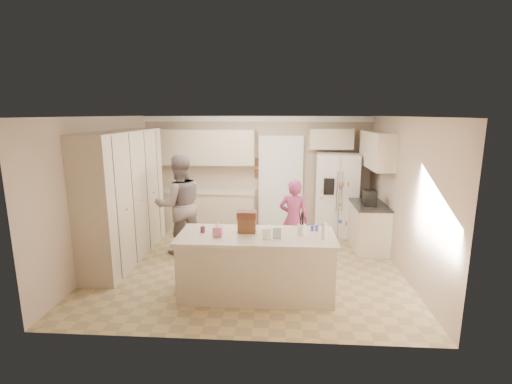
# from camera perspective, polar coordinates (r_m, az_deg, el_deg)

# --- Properties ---
(floor) EXTENTS (5.20, 4.60, 0.02)m
(floor) POSITION_cam_1_polar(r_m,az_deg,el_deg) (6.79, -1.05, -11.07)
(floor) COLOR tan
(floor) RESTS_ON ground
(ceiling) EXTENTS (5.20, 4.60, 0.02)m
(ceiling) POSITION_cam_1_polar(r_m,az_deg,el_deg) (6.25, -1.14, 11.63)
(ceiling) COLOR white
(ceiling) RESTS_ON wall_back
(wall_back) EXTENTS (5.20, 0.02, 2.60)m
(wall_back) POSITION_cam_1_polar(r_m,az_deg,el_deg) (8.66, 0.17, 3.01)
(wall_back) COLOR tan
(wall_back) RESTS_ON ground
(wall_front) EXTENTS (5.20, 0.02, 2.60)m
(wall_front) POSITION_cam_1_polar(r_m,az_deg,el_deg) (4.17, -3.73, -6.87)
(wall_front) COLOR tan
(wall_front) RESTS_ON ground
(wall_left) EXTENTS (0.02, 4.60, 2.60)m
(wall_left) POSITION_cam_1_polar(r_m,az_deg,el_deg) (7.10, -22.59, 0.10)
(wall_left) COLOR tan
(wall_left) RESTS_ON ground
(wall_right) EXTENTS (0.02, 4.60, 2.60)m
(wall_right) POSITION_cam_1_polar(r_m,az_deg,el_deg) (6.70, 21.73, -0.48)
(wall_right) COLOR tan
(wall_right) RESTS_ON ground
(crown_back) EXTENTS (5.20, 0.08, 0.12)m
(crown_back) POSITION_cam_1_polar(r_m,az_deg,el_deg) (8.50, 0.15, 11.18)
(crown_back) COLOR white
(crown_back) RESTS_ON wall_back
(pantry_bank) EXTENTS (0.60, 2.60, 2.35)m
(pantry_bank) POSITION_cam_1_polar(r_m,az_deg,el_deg) (7.17, -19.59, -0.58)
(pantry_bank) COLOR beige
(pantry_bank) RESTS_ON floor
(back_base_cab) EXTENTS (2.20, 0.60, 0.88)m
(back_base_cab) POSITION_cam_1_polar(r_m,az_deg,el_deg) (8.68, -7.57, -2.87)
(back_base_cab) COLOR beige
(back_base_cab) RESTS_ON floor
(back_countertop) EXTENTS (2.24, 0.63, 0.04)m
(back_countertop) POSITION_cam_1_polar(r_m,az_deg,el_deg) (8.56, -7.67, 0.09)
(back_countertop) COLOR beige
(back_countertop) RESTS_ON back_base_cab
(back_upper_cab) EXTENTS (2.20, 0.35, 0.80)m
(back_upper_cab) POSITION_cam_1_polar(r_m,az_deg,el_deg) (8.55, -7.68, 6.85)
(back_upper_cab) COLOR beige
(back_upper_cab) RESTS_ON wall_back
(doorway_opening) EXTENTS (0.90, 0.06, 2.10)m
(doorway_opening) POSITION_cam_1_polar(r_m,az_deg,el_deg) (8.66, 3.79, 1.30)
(doorway_opening) COLOR black
(doorway_opening) RESTS_ON floor
(doorway_casing) EXTENTS (1.02, 0.03, 2.22)m
(doorway_casing) POSITION_cam_1_polar(r_m,az_deg,el_deg) (8.62, 3.79, 1.26)
(doorway_casing) COLOR white
(doorway_casing) RESTS_ON floor
(wall_frame_upper) EXTENTS (0.15, 0.02, 0.20)m
(wall_frame_upper) POSITION_cam_1_polar(r_m,az_deg,el_deg) (8.58, 0.29, 4.62)
(wall_frame_upper) COLOR brown
(wall_frame_upper) RESTS_ON wall_back
(wall_frame_lower) EXTENTS (0.15, 0.02, 0.20)m
(wall_frame_lower) POSITION_cam_1_polar(r_m,az_deg,el_deg) (8.62, 0.28, 2.84)
(wall_frame_lower) COLOR brown
(wall_frame_lower) RESTS_ON wall_back
(refrigerator) EXTENTS (0.96, 0.78, 1.80)m
(refrigerator) POSITION_cam_1_polar(r_m,az_deg,el_deg) (8.34, 12.27, -0.40)
(refrigerator) COLOR white
(refrigerator) RESTS_ON floor
(fridge_seam) EXTENTS (0.02, 0.02, 1.78)m
(fridge_seam) POSITION_cam_1_polar(r_m,az_deg,el_deg) (8.00, 12.64, -0.95)
(fridge_seam) COLOR gray
(fridge_seam) RESTS_ON refrigerator
(fridge_dispenser) EXTENTS (0.22, 0.03, 0.35)m
(fridge_dispenser) POSITION_cam_1_polar(r_m,az_deg,el_deg) (7.91, 11.16, 0.82)
(fridge_dispenser) COLOR black
(fridge_dispenser) RESTS_ON refrigerator
(fridge_handle_l) EXTENTS (0.02, 0.02, 0.85)m
(fridge_handle_l) POSITION_cam_1_polar(r_m,az_deg,el_deg) (7.94, 12.35, 0.09)
(fridge_handle_l) COLOR silver
(fridge_handle_l) RESTS_ON refrigerator
(fridge_handle_r) EXTENTS (0.02, 0.02, 0.85)m
(fridge_handle_r) POSITION_cam_1_polar(r_m,az_deg,el_deg) (7.96, 13.06, 0.08)
(fridge_handle_r) COLOR silver
(fridge_handle_r) RESTS_ON refrigerator
(over_fridge_cab) EXTENTS (0.95, 0.35, 0.45)m
(over_fridge_cab) POSITION_cam_1_polar(r_m,az_deg,el_deg) (8.45, 11.45, 8.02)
(over_fridge_cab) COLOR beige
(over_fridge_cab) RESTS_ON wall_back
(right_base_cab) EXTENTS (0.60, 1.20, 0.88)m
(right_base_cab) POSITION_cam_1_polar(r_m,az_deg,el_deg) (7.76, 16.82, -5.08)
(right_base_cab) COLOR beige
(right_base_cab) RESTS_ON floor
(right_countertop) EXTENTS (0.63, 1.24, 0.04)m
(right_countertop) POSITION_cam_1_polar(r_m,az_deg,el_deg) (7.64, 16.95, -1.78)
(right_countertop) COLOR #2D2B28
(right_countertop) RESTS_ON right_base_cab
(right_upper_cab) EXTENTS (0.35, 1.50, 0.70)m
(right_upper_cab) POSITION_cam_1_polar(r_m,az_deg,el_deg) (7.70, 18.07, 6.19)
(right_upper_cab) COLOR beige
(right_upper_cab) RESTS_ON wall_right
(coffee_maker) EXTENTS (0.22, 0.28, 0.30)m
(coffee_maker) POSITION_cam_1_polar(r_m,az_deg,el_deg) (7.41, 17.07, -0.86)
(coffee_maker) COLOR black
(coffee_maker) RESTS_ON right_countertop
(island_base) EXTENTS (2.20, 0.90, 0.88)m
(island_base) POSITION_cam_1_polar(r_m,az_deg,el_deg) (5.59, 0.08, -11.28)
(island_base) COLOR beige
(island_base) RESTS_ON floor
(island_top) EXTENTS (2.28, 0.96, 0.05)m
(island_top) POSITION_cam_1_polar(r_m,az_deg,el_deg) (5.43, 0.08, -6.81)
(island_top) COLOR beige
(island_top) RESTS_ON island_base
(utensil_crock) EXTENTS (0.13, 0.13, 0.15)m
(utensil_crock) POSITION_cam_1_polar(r_m,az_deg,el_deg) (5.44, 6.99, -5.73)
(utensil_crock) COLOR white
(utensil_crock) RESTS_ON island_top
(tissue_box) EXTENTS (0.13, 0.13, 0.14)m
(tissue_box) POSITION_cam_1_polar(r_m,az_deg,el_deg) (5.36, -5.90, -6.03)
(tissue_box) COLOR pink
(tissue_box) RESTS_ON island_top
(tissue_plume) EXTENTS (0.08, 0.08, 0.08)m
(tissue_plume) POSITION_cam_1_polar(r_m,az_deg,el_deg) (5.33, -5.92, -4.91)
(tissue_plume) COLOR white
(tissue_plume) RESTS_ON tissue_box
(dollhouse_body) EXTENTS (0.26, 0.18, 0.22)m
(dollhouse_body) POSITION_cam_1_polar(r_m,az_deg,el_deg) (5.49, -1.43, -5.11)
(dollhouse_body) COLOR brown
(dollhouse_body) RESTS_ON island_top
(dollhouse_roof) EXTENTS (0.28, 0.20, 0.10)m
(dollhouse_roof) POSITION_cam_1_polar(r_m,az_deg,el_deg) (5.44, -1.43, -3.50)
(dollhouse_roof) COLOR #592D1E
(dollhouse_roof) RESTS_ON dollhouse_body
(jam_jar) EXTENTS (0.07, 0.07, 0.09)m
(jam_jar) POSITION_cam_1_polar(r_m,az_deg,el_deg) (5.56, -8.20, -5.72)
(jam_jar) COLOR #59263F
(jam_jar) RESTS_ON island_top
(greeting_card_a) EXTENTS (0.12, 0.06, 0.16)m
(greeting_card_a) POSITION_cam_1_polar(r_m,az_deg,el_deg) (5.20, 1.60, -6.45)
(greeting_card_a) COLOR white
(greeting_card_a) RESTS_ON island_top
(greeting_card_b) EXTENTS (0.12, 0.05, 0.16)m
(greeting_card_b) POSITION_cam_1_polar(r_m,az_deg,el_deg) (5.24, 3.27, -6.30)
(greeting_card_b) COLOR silver
(greeting_card_b) RESTS_ON island_top
(water_bottle) EXTENTS (0.07, 0.07, 0.24)m
(water_bottle) POSITION_cam_1_polar(r_m,az_deg,el_deg) (5.27, 10.40, -5.94)
(water_bottle) COLOR silver
(water_bottle) RESTS_ON island_top
(shaker_salt) EXTENTS (0.05, 0.05, 0.09)m
(shaker_salt) POSITION_cam_1_polar(r_m,az_deg,el_deg) (5.63, 8.62, -5.51)
(shaker_salt) COLOR #4148A6
(shaker_salt) RESTS_ON island_top
(shaker_pepper) EXTENTS (0.05, 0.05, 0.09)m
(shaker_pepper) POSITION_cam_1_polar(r_m,az_deg,el_deg) (5.63, 9.34, -5.51)
(shaker_pepper) COLOR #4148A6
(shaker_pepper) RESTS_ON island_top
(teen_boy) EXTENTS (1.15, 1.06, 1.91)m
(teen_boy) POSITION_cam_1_polar(r_m,az_deg,el_deg) (7.17, -11.65, -1.95)
(teen_boy) COLOR gray
(teen_boy) RESTS_ON floor
(teen_girl) EXTENTS (0.61, 0.46, 1.49)m
(teen_girl) POSITION_cam_1_polar(r_m,az_deg,el_deg) (6.85, 5.82, -4.19)
(teen_girl) COLOR #A3378A
(teen_girl) RESTS_ON floor
(fridge_magnets) EXTENTS (0.76, 0.02, 1.44)m
(fridge_magnets) POSITION_cam_1_polar(r_m,az_deg,el_deg) (7.99, 12.65, -0.96)
(fridge_magnets) COLOR tan
(fridge_magnets) RESTS_ON refrigerator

